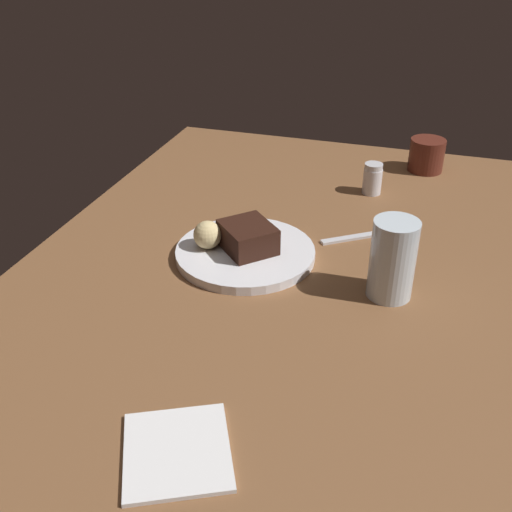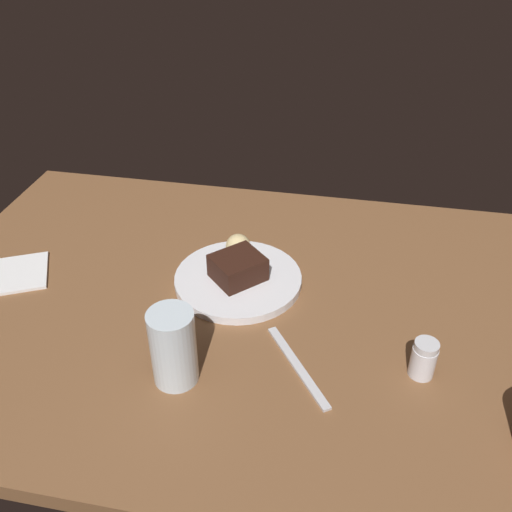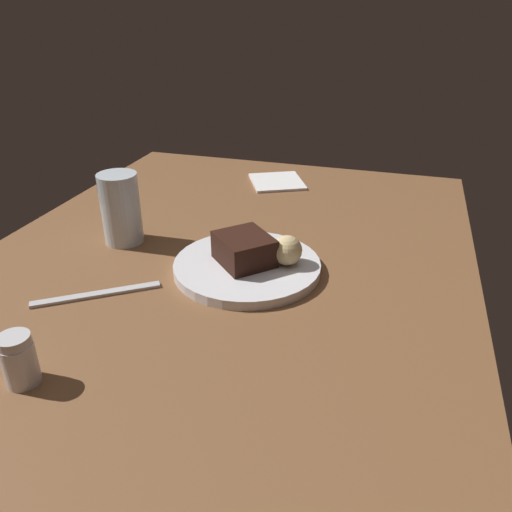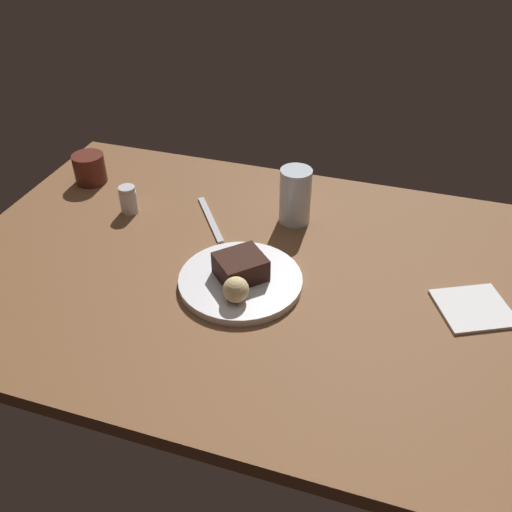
{
  "view_description": "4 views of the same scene",
  "coord_description": "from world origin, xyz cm",
  "px_view_note": "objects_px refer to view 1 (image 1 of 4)",
  "views": [
    {
      "loc": [
        -87.19,
        -23.44,
        57.06
      ],
      "look_at": [
        -5.42,
        2.04,
        6.26
      ],
      "focal_mm": 42.76,
      "sensor_mm": 36.0,
      "label": 1
    },
    {
      "loc": [
        18.25,
        -76.16,
        68.67
      ],
      "look_at": [
        2.14,
        6.91,
        8.6
      ],
      "focal_mm": 39.11,
      "sensor_mm": 36.0,
      "label": 2
    },
    {
      "loc": [
        68.07,
        27.54,
        43.71
      ],
      "look_at": [
        -2.61,
        6.4,
        5.09
      ],
      "focal_mm": 35.39,
      "sensor_mm": 36.0,
      "label": 3
    },
    {
      "loc": [
        -29.43,
        84.56,
        73.11
      ],
      "look_at": [
        -3.15,
        2.1,
        8.01
      ],
      "focal_mm": 39.35,
      "sensor_mm": 36.0,
      "label": 4
    }
  ],
  "objects_px": {
    "water_glass": "(393,259)",
    "folded_napkin": "(177,451)",
    "chocolate_cake_slice": "(248,237)",
    "bread_roll": "(208,235)",
    "dessert_plate": "(245,253)",
    "salt_shaker": "(372,179)",
    "coffee_cup": "(427,155)",
    "butter_knife": "(369,235)"
  },
  "relations": [
    {
      "from": "salt_shaker",
      "to": "dessert_plate",
      "type": "bearing_deg",
      "value": 152.65
    },
    {
      "from": "chocolate_cake_slice",
      "to": "bread_roll",
      "type": "relative_size",
      "value": 1.82
    },
    {
      "from": "bread_roll",
      "to": "water_glass",
      "type": "height_order",
      "value": "water_glass"
    },
    {
      "from": "chocolate_cake_slice",
      "to": "water_glass",
      "type": "distance_m",
      "value": 0.25
    },
    {
      "from": "salt_shaker",
      "to": "bread_roll",
      "type": "bearing_deg",
      "value": 145.73
    },
    {
      "from": "butter_knife",
      "to": "salt_shaker",
      "type": "bearing_deg",
      "value": 61.98
    },
    {
      "from": "coffee_cup",
      "to": "butter_knife",
      "type": "distance_m",
      "value": 0.36
    },
    {
      "from": "dessert_plate",
      "to": "salt_shaker",
      "type": "distance_m",
      "value": 0.37
    },
    {
      "from": "dessert_plate",
      "to": "bread_roll",
      "type": "xyz_separation_m",
      "value": [
        -0.01,
        0.06,
        0.03
      ]
    },
    {
      "from": "water_glass",
      "to": "butter_knife",
      "type": "height_order",
      "value": "water_glass"
    },
    {
      "from": "chocolate_cake_slice",
      "to": "water_glass",
      "type": "xyz_separation_m",
      "value": [
        -0.04,
        -0.25,
        0.02
      ]
    },
    {
      "from": "salt_shaker",
      "to": "coffee_cup",
      "type": "xyz_separation_m",
      "value": [
        0.16,
        -0.1,
        0.0
      ]
    },
    {
      "from": "chocolate_cake_slice",
      "to": "salt_shaker",
      "type": "bearing_deg",
      "value": -26.8
    },
    {
      "from": "salt_shaker",
      "to": "butter_knife",
      "type": "height_order",
      "value": "salt_shaker"
    },
    {
      "from": "chocolate_cake_slice",
      "to": "coffee_cup",
      "type": "height_order",
      "value": "coffee_cup"
    },
    {
      "from": "coffee_cup",
      "to": "salt_shaker",
      "type": "bearing_deg",
      "value": 148.2
    },
    {
      "from": "water_glass",
      "to": "chocolate_cake_slice",
      "type": "bearing_deg",
      "value": 79.95
    },
    {
      "from": "bread_roll",
      "to": "water_glass",
      "type": "xyz_separation_m",
      "value": [
        -0.03,
        -0.31,
        0.02
      ]
    },
    {
      "from": "salt_shaker",
      "to": "folded_napkin",
      "type": "height_order",
      "value": "salt_shaker"
    },
    {
      "from": "folded_napkin",
      "to": "bread_roll",
      "type": "bearing_deg",
      "value": 16.57
    },
    {
      "from": "chocolate_cake_slice",
      "to": "folded_napkin",
      "type": "bearing_deg",
      "value": -172.5
    },
    {
      "from": "chocolate_cake_slice",
      "to": "water_glass",
      "type": "height_order",
      "value": "water_glass"
    },
    {
      "from": "chocolate_cake_slice",
      "to": "bread_roll",
      "type": "bearing_deg",
      "value": 101.92
    },
    {
      "from": "folded_napkin",
      "to": "water_glass",
      "type": "bearing_deg",
      "value": -25.79
    },
    {
      "from": "dessert_plate",
      "to": "coffee_cup",
      "type": "distance_m",
      "value": 0.56
    },
    {
      "from": "dessert_plate",
      "to": "chocolate_cake_slice",
      "type": "bearing_deg",
      "value": -79.86
    },
    {
      "from": "dessert_plate",
      "to": "folded_napkin",
      "type": "xyz_separation_m",
      "value": [
        -0.43,
        -0.06,
        -0.01
      ]
    },
    {
      "from": "coffee_cup",
      "to": "folded_napkin",
      "type": "height_order",
      "value": "coffee_cup"
    },
    {
      "from": "chocolate_cake_slice",
      "to": "bread_roll",
      "type": "distance_m",
      "value": 0.07
    },
    {
      "from": "bread_roll",
      "to": "salt_shaker",
      "type": "distance_m",
      "value": 0.42
    },
    {
      "from": "bread_roll",
      "to": "folded_napkin",
      "type": "xyz_separation_m",
      "value": [
        -0.42,
        -0.12,
        -0.04
      ]
    },
    {
      "from": "bread_roll",
      "to": "coffee_cup",
      "type": "height_order",
      "value": "coffee_cup"
    },
    {
      "from": "bread_roll",
      "to": "butter_knife",
      "type": "height_order",
      "value": "bread_roll"
    },
    {
      "from": "chocolate_cake_slice",
      "to": "folded_napkin",
      "type": "relative_size",
      "value": 0.69
    },
    {
      "from": "dessert_plate",
      "to": "chocolate_cake_slice",
      "type": "relative_size",
      "value": 2.73
    },
    {
      "from": "water_glass",
      "to": "folded_napkin",
      "type": "relative_size",
      "value": 1.01
    },
    {
      "from": "water_glass",
      "to": "bread_roll",
      "type": "bearing_deg",
      "value": 84.67
    },
    {
      "from": "chocolate_cake_slice",
      "to": "coffee_cup",
      "type": "distance_m",
      "value": 0.56
    },
    {
      "from": "salt_shaker",
      "to": "coffee_cup",
      "type": "height_order",
      "value": "coffee_cup"
    },
    {
      "from": "dessert_plate",
      "to": "folded_napkin",
      "type": "bearing_deg",
      "value": -171.92
    },
    {
      "from": "chocolate_cake_slice",
      "to": "salt_shaker",
      "type": "relative_size",
      "value": 1.35
    },
    {
      "from": "salt_shaker",
      "to": "water_glass",
      "type": "distance_m",
      "value": 0.38
    }
  ]
}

